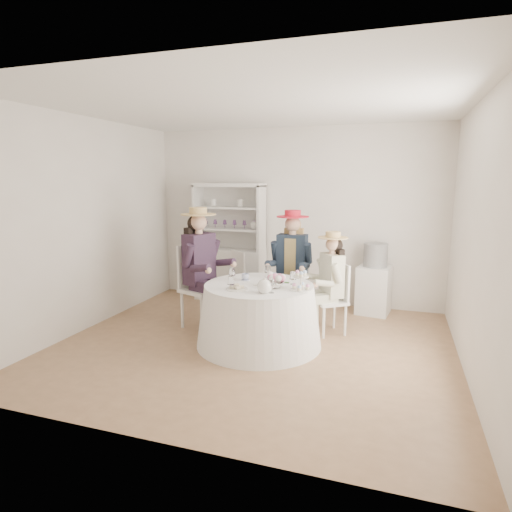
% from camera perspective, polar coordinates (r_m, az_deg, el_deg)
% --- Properties ---
extents(ground, '(4.50, 4.50, 0.00)m').
position_cam_1_polar(ground, '(5.12, -0.36, -11.83)').
color(ground, '#876343').
rests_on(ground, ground).
extents(ceiling, '(4.50, 4.50, 0.00)m').
position_cam_1_polar(ceiling, '(4.81, -0.40, 19.51)').
color(ceiling, white).
rests_on(ceiling, wall_back).
extents(wall_back, '(4.50, 0.00, 4.50)m').
position_cam_1_polar(wall_back, '(6.70, 5.16, 5.27)').
color(wall_back, silver).
rests_on(wall_back, ground).
extents(wall_front, '(4.50, 0.00, 4.50)m').
position_cam_1_polar(wall_front, '(2.98, -12.84, -1.12)').
color(wall_front, silver).
rests_on(wall_front, ground).
extents(wall_left, '(0.00, 4.50, 4.50)m').
position_cam_1_polar(wall_left, '(5.90, -21.59, 3.93)').
color(wall_left, silver).
rests_on(wall_left, ground).
extents(wall_right, '(0.00, 4.50, 4.50)m').
position_cam_1_polar(wall_right, '(4.59, 27.29, 1.90)').
color(wall_right, silver).
rests_on(wall_right, ground).
extents(tea_table, '(1.46, 1.46, 0.73)m').
position_cam_1_polar(tea_table, '(5.04, 0.40, -7.85)').
color(tea_table, white).
rests_on(tea_table, ground).
extents(hutch, '(1.19, 0.65, 1.86)m').
position_cam_1_polar(hutch, '(6.86, -3.42, -0.39)').
color(hutch, silver).
rests_on(hutch, ground).
extents(side_table, '(0.50, 0.50, 0.69)m').
position_cam_1_polar(side_table, '(6.42, 15.42, -4.39)').
color(side_table, silver).
rests_on(side_table, ground).
extents(hatbox, '(0.43, 0.43, 0.33)m').
position_cam_1_polar(hatbox, '(6.32, 15.64, 0.12)').
color(hatbox, black).
rests_on(hatbox, side_table).
extents(guest_left, '(0.65, 0.59, 1.57)m').
position_cam_1_polar(guest_left, '(5.54, -7.37, -0.66)').
color(guest_left, silver).
rests_on(guest_left, ground).
extents(guest_mid, '(0.55, 0.57, 1.52)m').
position_cam_1_polar(guest_mid, '(5.76, 4.77, -0.45)').
color(guest_mid, silver).
rests_on(guest_mid, ground).
extents(guest_right, '(0.56, 0.53, 1.29)m').
position_cam_1_polar(guest_right, '(5.37, 9.85, -2.77)').
color(guest_right, silver).
rests_on(guest_right, ground).
extents(spare_chair, '(0.51, 0.51, 0.88)m').
position_cam_1_polar(spare_chair, '(6.43, -1.63, -2.83)').
color(spare_chair, silver).
rests_on(spare_chair, ground).
extents(teacup_a, '(0.11, 0.11, 0.07)m').
position_cam_1_polar(teacup_a, '(5.14, -1.43, -2.87)').
color(teacup_a, white).
rests_on(teacup_a, tea_table).
extents(teacup_b, '(0.09, 0.09, 0.07)m').
position_cam_1_polar(teacup_b, '(5.18, 2.38, -2.76)').
color(teacup_b, white).
rests_on(teacup_b, tea_table).
extents(teacup_c, '(0.10, 0.10, 0.06)m').
position_cam_1_polar(teacup_c, '(4.98, 3.31, -3.36)').
color(teacup_c, white).
rests_on(teacup_c, tea_table).
extents(flower_bowl, '(0.28, 0.28, 0.06)m').
position_cam_1_polar(flower_bowl, '(4.80, 2.36, -3.87)').
color(flower_bowl, white).
rests_on(flower_bowl, tea_table).
extents(flower_arrangement, '(0.20, 0.20, 0.07)m').
position_cam_1_polar(flower_arrangement, '(4.85, 2.80, -2.96)').
color(flower_arrangement, pink).
rests_on(flower_arrangement, tea_table).
extents(table_teapot, '(0.23, 0.16, 0.17)m').
position_cam_1_polar(table_teapot, '(4.56, 1.18, -4.08)').
color(table_teapot, white).
rests_on(table_teapot, tea_table).
extents(sandwich_plate, '(0.24, 0.24, 0.05)m').
position_cam_1_polar(sandwich_plate, '(4.73, -2.57, -4.30)').
color(sandwich_plate, white).
rests_on(sandwich_plate, tea_table).
extents(cupcake_stand, '(0.22, 0.22, 0.21)m').
position_cam_1_polar(cupcake_stand, '(4.71, 6.01, -3.61)').
color(cupcake_stand, white).
rests_on(cupcake_stand, tea_table).
extents(stemware_set, '(0.82, 0.79, 0.15)m').
position_cam_1_polar(stemware_set, '(4.92, 0.40, -2.97)').
color(stemware_set, white).
rests_on(stemware_set, tea_table).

